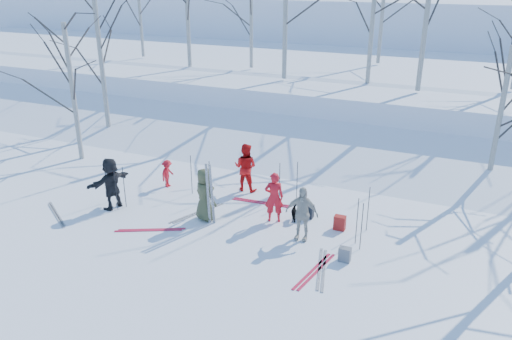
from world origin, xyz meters
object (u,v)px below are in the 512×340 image
at_px(dog, 296,213).
at_px(backpack_red, 340,223).
at_px(backpack_grey, 345,254).
at_px(skier_cream_east, 302,214).
at_px(skier_redor_behind, 245,167).
at_px(skier_olive_center, 205,194).
at_px(skier_red_seated, 167,173).
at_px(skier_grey_west, 111,183).
at_px(backpack_dark, 308,211).
at_px(skier_red_north, 274,197).

height_order(dog, backpack_red, dog).
bearing_deg(backpack_grey, backpack_red, 109.51).
xyz_separation_m(skier_cream_east, backpack_red, (0.82, 0.96, -0.56)).
bearing_deg(backpack_grey, skier_redor_behind, 144.24).
relative_size(skier_olive_center, skier_red_seated, 1.67).
relative_size(skier_grey_west, backpack_dark, 4.08).
relative_size(skier_redor_behind, dog, 2.87).
height_order(skier_red_north, skier_red_seated, skier_red_north).
height_order(skier_redor_behind, skier_red_seated, skier_redor_behind).
relative_size(skier_red_north, backpack_grey, 4.02).
distance_m(skier_olive_center, skier_redor_behind, 2.42).
xyz_separation_m(skier_cream_east, backpack_dark, (-0.25, 1.30, -0.57)).
height_order(skier_red_seated, skier_cream_east, skier_cream_east).
bearing_deg(skier_red_north, dog, -174.41).
bearing_deg(skier_cream_east, dog, 113.20).
xyz_separation_m(skier_redor_behind, backpack_dark, (2.55, -1.09, -0.61)).
distance_m(skier_cream_east, backpack_grey, 1.63).
bearing_deg(skier_grey_west, skier_red_seated, 176.26).
bearing_deg(skier_red_north, skier_olive_center, -1.14).
bearing_deg(skier_red_north, skier_red_seated, -33.67).
xyz_separation_m(skier_red_seated, skier_grey_west, (-0.64, -2.08, 0.34)).
bearing_deg(skier_cream_east, skier_grey_west, -179.41).
bearing_deg(dog, backpack_dark, -153.85).
bearing_deg(backpack_red, backpack_dark, 162.22).
bearing_deg(skier_olive_center, skier_red_seated, -11.78).
height_order(skier_cream_east, backpack_grey, skier_cream_east).
bearing_deg(skier_cream_east, skier_olive_center, 176.25).
distance_m(skier_red_north, skier_cream_east, 1.29).
bearing_deg(skier_grey_west, backpack_red, 115.49).
height_order(skier_olive_center, skier_red_seated, skier_olive_center).
bearing_deg(skier_red_seated, backpack_grey, -109.29).
distance_m(skier_cream_east, skier_grey_west, 5.99).
xyz_separation_m(skier_red_north, skier_grey_west, (-4.88, -1.20, 0.05)).
distance_m(skier_olive_center, backpack_grey, 4.43).
xyz_separation_m(skier_grey_west, backpack_red, (6.79, 1.47, -0.61)).
bearing_deg(skier_olive_center, backpack_dark, -131.76).
distance_m(skier_cream_east, dog, 1.23).
xyz_separation_m(dog, backpack_dark, (0.27, 0.31, -0.04)).
bearing_deg(skier_redor_behind, backpack_grey, 142.41).
height_order(skier_redor_behind, dog, skier_redor_behind).
height_order(backpack_grey, backpack_dark, backpack_dark).
relative_size(skier_red_seated, backpack_red, 2.27).
bearing_deg(skier_olive_center, dog, -135.30).
xyz_separation_m(skier_red_north, dog, (0.57, 0.30, -0.52)).
bearing_deg(dog, skier_redor_behind, -54.94).
distance_m(skier_redor_behind, backpack_grey, 5.19).
bearing_deg(skier_red_seated, skier_olive_center, -125.19).
bearing_deg(skier_cream_east, skier_red_seated, 159.33).
xyz_separation_m(skier_redor_behind, backpack_red, (3.62, -1.43, -0.60)).
height_order(skier_red_north, skier_redor_behind, skier_redor_behind).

